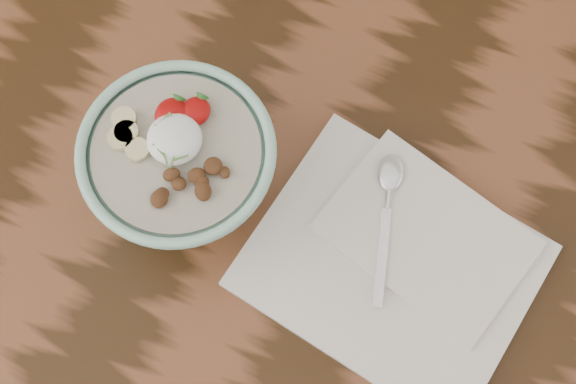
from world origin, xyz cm
name	(u,v)px	position (x,y,z in cm)	size (l,w,h in cm)	color
table	(328,314)	(0.00, 0.00, 65.70)	(160.00, 90.00, 75.00)	black
breakfast_bowl	(181,166)	(-19.19, 4.88, 81.63)	(19.66, 19.66, 13.13)	#93C6B3
napkin	(399,259)	(4.86, 6.58, 75.73)	(31.42, 27.23, 1.75)	silver
spoon	(389,193)	(1.13, 12.45, 77.11)	(6.64, 16.61, 0.88)	silver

